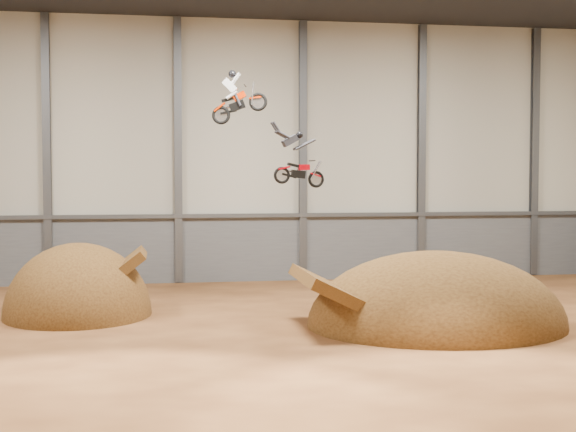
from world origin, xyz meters
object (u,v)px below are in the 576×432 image
(takeoff_ramp, at_px, (78,315))
(fmx_rider_b, at_px, (298,155))
(fmx_rider_a, at_px, (243,91))
(landing_ramp, at_px, (436,326))

(takeoff_ramp, height_order, fmx_rider_b, fmx_rider_b)
(takeoff_ramp, bearing_deg, fmx_rider_a, -0.25)
(fmx_rider_a, bearing_deg, takeoff_ramp, -168.82)
(landing_ramp, relative_size, fmx_rider_b, 3.54)
(takeoff_ramp, xyz_separation_m, fmx_rider_a, (6.77, -0.03, 9.21))
(takeoff_ramp, bearing_deg, fmx_rider_b, -13.82)
(landing_ramp, bearing_deg, takeoff_ramp, 161.60)
(takeoff_ramp, relative_size, fmx_rider_a, 2.87)
(fmx_rider_a, distance_m, fmx_rider_b, 3.97)
(takeoff_ramp, xyz_separation_m, landing_ramp, (13.66, -4.54, 0.00))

